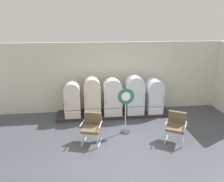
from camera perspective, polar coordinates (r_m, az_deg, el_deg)
name	(u,v)px	position (r m, az deg, el deg)	size (l,w,h in m)	color
ground	(127,159)	(6.40, 4.10, -17.53)	(12.00, 10.00, 0.05)	#43454E
back_wall	(112,77)	(9.11, 0.02, 3.77)	(11.76, 0.12, 2.90)	silver
display_plinth	(114,114)	(8.97, 0.50, -5.97)	(4.59, 0.95, 0.11)	#2F272C
refrigerator_0	(72,99)	(8.51, -10.41, -1.96)	(0.61, 0.62, 1.37)	silver
refrigerator_1	(92,95)	(8.50, -5.24, -1.15)	(0.63, 0.70, 1.53)	beige
refrigerator_2	(113,96)	(8.54, 0.13, -1.26)	(0.71, 0.64, 1.47)	white
refrigerator_3	(135,94)	(8.70, 6.03, -0.72)	(0.68, 0.69, 1.54)	white
refrigerator_4	(154,95)	(8.93, 11.09, -1.03)	(0.61, 0.68, 1.38)	silver
armchair_left	(92,126)	(6.89, -5.32, -9.14)	(0.72, 0.76, 0.97)	silver
armchair_right	(176,125)	(7.21, 16.52, -8.58)	(0.79, 0.82, 0.97)	silver
sign_stand	(126,109)	(7.29, 3.61, -4.81)	(0.55, 0.32, 1.60)	#2D2D30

